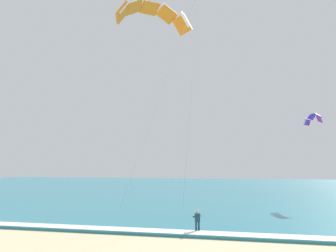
# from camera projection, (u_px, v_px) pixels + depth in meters

# --- Properties ---
(sea) EXTENTS (200.00, 120.00, 0.20)m
(sea) POSITION_uv_depth(u_px,v_px,m) (241.00, 188.00, 83.71)
(sea) COLOR teal
(sea) RESTS_ON ground
(surf_foam) EXTENTS (200.00, 1.74, 0.04)m
(surf_foam) POSITION_uv_depth(u_px,v_px,m) (172.00, 231.00, 27.13)
(surf_foam) COLOR white
(surf_foam) RESTS_ON sea
(surfboard) EXTENTS (1.01, 1.45, 0.09)m
(surfboard) POSITION_uv_depth(u_px,v_px,m) (198.00, 234.00, 27.42)
(surfboard) COLOR #239EC6
(surfboard) RESTS_ON ground
(kitesurfer) EXTENTS (0.66, 0.66, 1.69)m
(kitesurfer) POSITION_uv_depth(u_px,v_px,m) (197.00, 220.00, 27.53)
(kitesurfer) COLOR #143347
(kitesurfer) RESTS_ON ground
(kite_primary) EXTENTS (8.03, 7.64, 18.98)m
(kite_primary) POSITION_uv_depth(u_px,v_px,m) (152.00, 13.00, 35.98)
(kite_primary) COLOR orange
(kite_distant) EXTENTS (2.06, 3.89, 1.49)m
(kite_distant) POSITION_uv_depth(u_px,v_px,m) (314.00, 118.00, 49.50)
(kite_distant) COLOR purple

